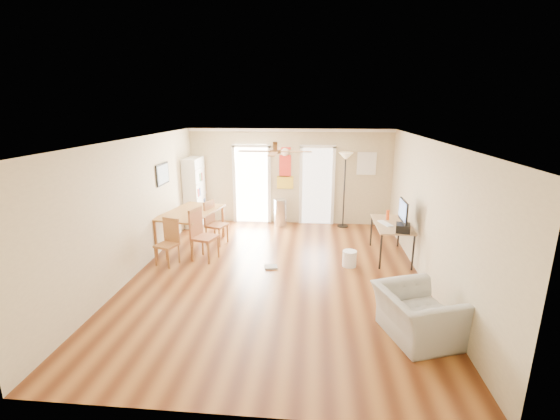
# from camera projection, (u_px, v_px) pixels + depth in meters

# --- Properties ---
(floor) EXTENTS (7.00, 7.00, 0.00)m
(floor) POSITION_uv_depth(u_px,v_px,m) (277.00, 275.00, 7.38)
(floor) COLOR brown
(floor) RESTS_ON ground
(ceiling) EXTENTS (5.50, 7.00, 0.00)m
(ceiling) POSITION_uv_depth(u_px,v_px,m) (277.00, 140.00, 6.69)
(ceiling) COLOR silver
(ceiling) RESTS_ON floor
(wall_back) EXTENTS (5.50, 0.04, 2.60)m
(wall_back) POSITION_uv_depth(u_px,v_px,m) (290.00, 177.00, 10.40)
(wall_back) COLOR beige
(wall_back) RESTS_ON floor
(wall_front) EXTENTS (5.50, 0.04, 2.60)m
(wall_front) POSITION_uv_depth(u_px,v_px,m) (241.00, 306.00, 3.68)
(wall_front) COLOR beige
(wall_front) RESTS_ON floor
(wall_left) EXTENTS (0.04, 7.00, 2.60)m
(wall_left) POSITION_uv_depth(u_px,v_px,m) (135.00, 207.00, 7.28)
(wall_left) COLOR beige
(wall_left) RESTS_ON floor
(wall_right) EXTENTS (0.04, 7.00, 2.60)m
(wall_right) POSITION_uv_depth(u_px,v_px,m) (430.00, 214.00, 6.80)
(wall_right) COLOR beige
(wall_right) RESTS_ON floor
(crown_molding) EXTENTS (5.50, 7.00, 0.08)m
(crown_molding) POSITION_uv_depth(u_px,v_px,m) (277.00, 142.00, 6.71)
(crown_molding) COLOR white
(crown_molding) RESTS_ON wall_back
(kitchen_doorway) EXTENTS (0.90, 0.10, 2.10)m
(kitchen_doorway) POSITION_uv_depth(u_px,v_px,m) (252.00, 185.00, 10.54)
(kitchen_doorway) COLOR white
(kitchen_doorway) RESTS_ON wall_back
(bathroom_doorway) EXTENTS (0.80, 0.10, 2.10)m
(bathroom_doorway) POSITION_uv_depth(u_px,v_px,m) (317.00, 186.00, 10.38)
(bathroom_doorway) COLOR white
(bathroom_doorway) RESTS_ON wall_back
(wall_decal) EXTENTS (0.46, 0.03, 1.10)m
(wall_decal) POSITION_uv_depth(u_px,v_px,m) (285.00, 168.00, 10.33)
(wall_decal) COLOR red
(wall_decal) RESTS_ON wall_back
(ac_grille) EXTENTS (0.50, 0.04, 0.60)m
(ac_grille) POSITION_uv_depth(u_px,v_px,m) (367.00, 164.00, 10.08)
(ac_grille) COLOR white
(ac_grille) RESTS_ON wall_back
(framed_poster) EXTENTS (0.04, 0.66, 0.48)m
(framed_poster) POSITION_uv_depth(u_px,v_px,m) (163.00, 174.00, 8.52)
(framed_poster) COLOR black
(framed_poster) RESTS_ON wall_left
(ceiling_fan) EXTENTS (1.24, 1.24, 0.20)m
(ceiling_fan) POSITION_uv_depth(u_px,v_px,m) (275.00, 151.00, 6.45)
(ceiling_fan) COLOR #593819
(ceiling_fan) RESTS_ON ceiling
(bookshelf) EXTENTS (0.42, 0.85, 1.86)m
(bookshelf) POSITION_uv_depth(u_px,v_px,m) (195.00, 192.00, 10.26)
(bookshelf) COLOR silver
(bookshelf) RESTS_ON floor
(dining_table) EXTENTS (1.31, 1.84, 0.84)m
(dining_table) POSITION_uv_depth(u_px,v_px,m) (191.00, 229.00, 8.84)
(dining_table) COLOR #A77736
(dining_table) RESTS_ON floor
(dining_chair_right_a) EXTENTS (0.53, 0.53, 1.02)m
(dining_chair_right_a) POSITION_uv_depth(u_px,v_px,m) (217.00, 223.00, 8.96)
(dining_chair_right_a) COLOR #9D5F32
(dining_chair_right_a) RESTS_ON floor
(dining_chair_right_b) EXTENTS (0.56, 0.56, 1.11)m
(dining_chair_right_b) POSITION_uv_depth(u_px,v_px,m) (205.00, 235.00, 8.00)
(dining_chair_right_b) COLOR #965630
(dining_chair_right_b) RESTS_ON floor
(dining_chair_near) EXTENTS (0.50, 0.50, 0.95)m
(dining_chair_near) POSITION_uv_depth(u_px,v_px,m) (166.00, 243.00, 7.76)
(dining_chair_near) COLOR #A57435
(dining_chair_near) RESTS_ON floor
(trash_can) EXTENTS (0.43, 0.43, 0.74)m
(trash_can) POSITION_uv_depth(u_px,v_px,m) (280.00, 213.00, 10.36)
(trash_can) COLOR silver
(trash_can) RESTS_ON floor
(torchiere_lamp) EXTENTS (0.39, 0.39, 2.01)m
(torchiere_lamp) POSITION_uv_depth(u_px,v_px,m) (344.00, 190.00, 10.10)
(torchiere_lamp) COLOR black
(torchiere_lamp) RESTS_ON floor
(computer_desk) EXTENTS (0.71, 1.42, 0.76)m
(computer_desk) POSITION_uv_depth(u_px,v_px,m) (390.00, 240.00, 8.18)
(computer_desk) COLOR tan
(computer_desk) RESTS_ON floor
(imac) EXTENTS (0.26, 0.65, 0.60)m
(imac) POSITION_uv_depth(u_px,v_px,m) (403.00, 215.00, 7.62)
(imac) COLOR black
(imac) RESTS_ON computer_desk
(keyboard) EXTENTS (0.28, 0.47, 0.02)m
(keyboard) POSITION_uv_depth(u_px,v_px,m) (385.00, 223.00, 8.05)
(keyboard) COLOR silver
(keyboard) RESTS_ON computer_desk
(printer) EXTENTS (0.33, 0.36, 0.16)m
(printer) POSITION_uv_depth(u_px,v_px,m) (403.00, 228.00, 7.52)
(printer) COLOR black
(printer) RESTS_ON computer_desk
(orange_bottle) EXTENTS (0.09, 0.09, 0.22)m
(orange_bottle) POSITION_uv_depth(u_px,v_px,m) (388.00, 215.00, 8.32)
(orange_bottle) COLOR #E24C14
(orange_bottle) RESTS_ON computer_desk
(wastebasket_a) EXTENTS (0.34, 0.34, 0.33)m
(wastebasket_a) POSITION_uv_depth(u_px,v_px,m) (349.00, 259.00, 7.76)
(wastebasket_a) COLOR white
(wastebasket_a) RESTS_ON floor
(floor_cloth) EXTENTS (0.29, 0.25, 0.04)m
(floor_cloth) POSITION_uv_depth(u_px,v_px,m) (271.00, 267.00, 7.70)
(floor_cloth) COLOR #9A9995
(floor_cloth) RESTS_ON floor
(armchair) EXTENTS (1.24, 1.33, 0.70)m
(armchair) POSITION_uv_depth(u_px,v_px,m) (417.00, 315.00, 5.32)
(armchair) COLOR #A4A49F
(armchair) RESTS_ON floor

